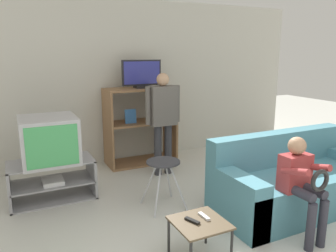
{
  "coord_description": "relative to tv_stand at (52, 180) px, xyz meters",
  "views": [
    {
      "loc": [
        -1.79,
        -1.43,
        1.76
      ],
      "look_at": [
        -0.12,
        2.03,
        0.9
      ],
      "focal_mm": 35.0,
      "sensor_mm": 36.0,
      "label": 1
    }
  ],
  "objects": [
    {
      "name": "wall_back",
      "position": [
        1.43,
        1.15,
        1.06
      ],
      "size": [
        6.4,
        0.06,
        2.6
      ],
      "color": "beige",
      "rests_on": "ground_plane"
    },
    {
      "name": "person_seated_child",
      "position": [
        2.03,
        -1.94,
        0.36
      ],
      "size": [
        0.33,
        0.43,
        0.99
      ],
      "color": "#2D2D38",
      "rests_on": "ground_plane"
    },
    {
      "name": "couch",
      "position": [
        2.46,
        -1.46,
        0.06
      ],
      "size": [
        1.93,
        0.82,
        0.85
      ],
      "color": "teal",
      "rests_on": "ground_plane"
    },
    {
      "name": "tv_stand",
      "position": [
        0.0,
        0.0,
        0.0
      ],
      "size": [
        0.99,
        0.51,
        0.48
      ],
      "color": "#939399",
      "rests_on": "ground_plane"
    },
    {
      "name": "television_main",
      "position": [
        -0.0,
        -0.01,
        0.52
      ],
      "size": [
        0.64,
        0.67,
        0.54
      ],
      "color": "#B2B2B7",
      "rests_on": "tv_stand"
    },
    {
      "name": "remote_control_white",
      "position": [
        1.05,
        -1.79,
        0.14
      ],
      "size": [
        0.04,
        0.14,
        0.02
      ],
      "primitive_type": "cube",
      "rotation": [
        0.0,
        0.0,
        0.03
      ],
      "color": "silver",
      "rests_on": "snack_table"
    },
    {
      "name": "person_standing_adult",
      "position": [
        1.58,
        0.19,
        0.66
      ],
      "size": [
        0.53,
        0.2,
        1.49
      ],
      "color": "#2D2D33",
      "rests_on": "ground_plane"
    },
    {
      "name": "snack_table",
      "position": [
        0.97,
        -1.84,
        0.08
      ],
      "size": [
        0.44,
        0.44,
        0.37
      ],
      "color": "brown",
      "rests_on": "ground_plane"
    },
    {
      "name": "television_flat",
      "position": [
        1.51,
        0.8,
        1.19
      ],
      "size": [
        0.64,
        0.2,
        0.43
      ],
      "color": "black",
      "rests_on": "media_shelf"
    },
    {
      "name": "folding_stool",
      "position": [
        1.13,
        -0.79,
        0.23
      ],
      "size": [
        0.43,
        0.43,
        0.57
      ],
      "color": "#B7B7BC",
      "rests_on": "ground_plane"
    },
    {
      "name": "media_shelf",
      "position": [
        1.48,
        0.82,
        0.39
      ],
      "size": [
        1.1,
        0.52,
        1.22
      ],
      "color": "#8E6642",
      "rests_on": "ground_plane"
    },
    {
      "name": "remote_control_black",
      "position": [
        0.92,
        -1.81,
        0.14
      ],
      "size": [
        0.09,
        0.15,
        0.02
      ],
      "primitive_type": "cube",
      "rotation": [
        0.0,
        0.0,
        0.37
      ],
      "color": "black",
      "rests_on": "snack_table"
    }
  ]
}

